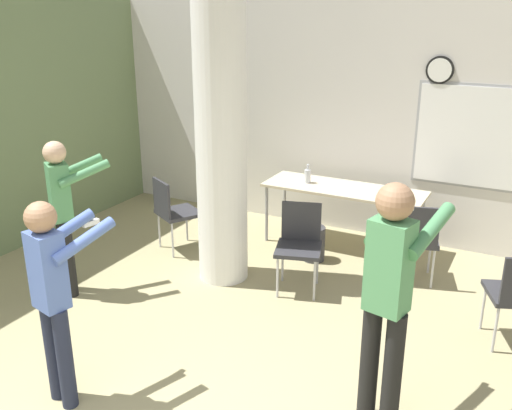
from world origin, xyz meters
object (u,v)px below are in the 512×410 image
at_px(person_watching_back, 64,206).
at_px(chair_table_front, 299,241).
at_px(folding_table, 344,192).
at_px(bottle_on_table, 308,176).
at_px(person_playing_front, 54,288).
at_px(person_playing_side, 390,288).
at_px(chair_near_pillar, 173,209).
at_px(chair_table_right, 416,236).

bearing_deg(person_watching_back, chair_table_front, 29.88).
bearing_deg(folding_table, bottle_on_table, -177.86).
bearing_deg(bottle_on_table, person_playing_front, -96.30).
bearing_deg(person_playing_side, chair_near_pillar, 149.49).
xyz_separation_m(chair_table_right, chair_table_front, (-1.00, -0.65, 0.00)).
height_order(bottle_on_table, chair_table_right, bottle_on_table).
height_order(person_playing_front, person_playing_side, person_playing_side).
bearing_deg(person_playing_front, person_playing_side, 22.08).
bearing_deg(person_watching_back, chair_near_pillar, 76.56).
height_order(bottle_on_table, person_playing_front, person_playing_front).
distance_m(bottle_on_table, person_playing_front, 3.58).
relative_size(bottle_on_table, person_watching_back, 0.15).
bearing_deg(person_playing_front, folding_table, 76.76).
relative_size(bottle_on_table, chair_table_front, 0.26).
bearing_deg(person_watching_back, bottle_on_table, 56.02).
distance_m(bottle_on_table, chair_table_front, 1.28).
distance_m(folding_table, chair_table_right, 1.12).
height_order(folding_table, person_watching_back, person_watching_back).
height_order(chair_near_pillar, person_playing_side, person_playing_side).
distance_m(bottle_on_table, chair_near_pillar, 1.62).
distance_m(folding_table, person_playing_front, 3.68).
height_order(folding_table, chair_near_pillar, chair_near_pillar).
relative_size(chair_table_front, person_playing_side, 0.50).
bearing_deg(bottle_on_table, person_watching_back, -123.98).
distance_m(chair_table_front, person_playing_side, 2.06).
height_order(chair_near_pillar, person_playing_front, person_playing_front).
distance_m(chair_near_pillar, person_playing_side, 3.43).
xyz_separation_m(chair_table_right, person_watching_back, (-2.97, -1.78, 0.40)).
distance_m(chair_table_right, person_watching_back, 3.49).
xyz_separation_m(chair_table_front, chair_near_pillar, (-1.65, 0.18, 0.00)).
height_order(chair_table_front, person_playing_front, person_playing_front).
distance_m(chair_table_right, chair_near_pillar, 2.70).
bearing_deg(bottle_on_table, chair_near_pillar, -141.34).
bearing_deg(person_playing_front, chair_table_right, 59.19).
distance_m(person_playing_front, person_watching_back, 1.71).
relative_size(folding_table, person_playing_side, 1.07).
distance_m(bottle_on_table, person_watching_back, 2.79).
relative_size(chair_table_front, chair_near_pillar, 1.00).
xyz_separation_m(chair_near_pillar, person_playing_side, (2.93, -1.72, 0.51)).
distance_m(bottle_on_table, person_playing_side, 3.20).
relative_size(chair_table_right, person_playing_front, 0.57).
bearing_deg(chair_near_pillar, folding_table, 30.87).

